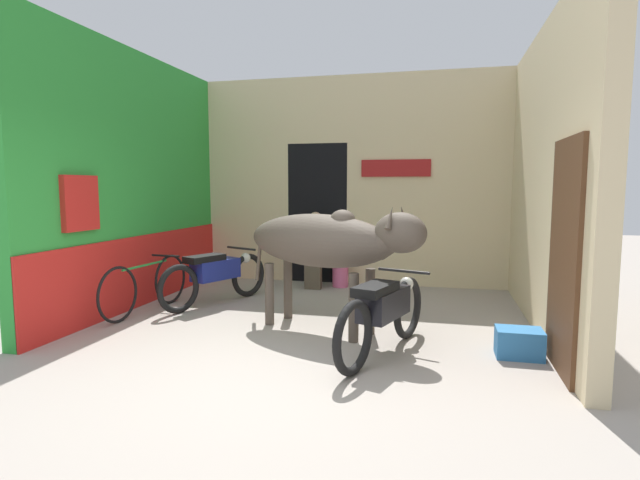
# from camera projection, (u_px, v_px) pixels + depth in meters

# --- Properties ---
(ground_plane) EXTENTS (30.00, 30.00, 0.00)m
(ground_plane) POSITION_uv_depth(u_px,v_px,m) (262.00, 378.00, 4.37)
(ground_plane) COLOR #9E9389
(wall_left_shopfront) EXTENTS (0.25, 4.41, 3.52)m
(wall_left_shopfront) POSITION_uv_depth(u_px,v_px,m) (133.00, 184.00, 6.93)
(wall_left_shopfront) COLOR green
(wall_left_shopfront) RESTS_ON ground_plane
(wall_back_with_doorway) EXTENTS (5.18, 0.93, 3.52)m
(wall_back_with_doorway) POSITION_uv_depth(u_px,v_px,m) (341.00, 193.00, 8.76)
(wall_back_with_doorway) COLOR beige
(wall_back_with_doorway) RESTS_ON ground_plane
(wall_right_with_door) EXTENTS (0.22, 4.41, 3.52)m
(wall_right_with_door) POSITION_uv_depth(u_px,v_px,m) (548.00, 181.00, 5.65)
(wall_right_with_door) COLOR beige
(wall_right_with_door) RESTS_ON ground_plane
(cow) EXTENTS (2.32, 1.32, 1.48)m
(cow) POSITION_uv_depth(u_px,v_px,m) (327.00, 242.00, 5.69)
(cow) COLOR #4C4238
(cow) RESTS_ON ground_plane
(motorcycle_near) EXTENTS (0.78, 1.88, 0.79)m
(motorcycle_near) POSITION_uv_depth(u_px,v_px,m) (384.00, 311.00, 4.94)
(motorcycle_near) COLOR black
(motorcycle_near) RESTS_ON ground_plane
(motorcycle_far) EXTENTS (0.90, 1.80, 0.77)m
(motorcycle_far) POSITION_uv_depth(u_px,v_px,m) (216.00, 274.00, 7.06)
(motorcycle_far) COLOR black
(motorcycle_far) RESTS_ON ground_plane
(bicycle) EXTENTS (0.44, 1.78, 0.72)m
(bicycle) POSITION_uv_depth(u_px,v_px,m) (146.00, 285.00, 6.62)
(bicycle) COLOR black
(bicycle) RESTS_ON ground_plane
(shopkeeper_seated) EXTENTS (0.38, 0.34, 1.25)m
(shopkeeper_seated) POSITION_uv_depth(u_px,v_px,m) (315.00, 248.00, 8.21)
(shopkeeper_seated) COLOR brown
(shopkeeper_seated) RESTS_ON ground_plane
(plastic_stool) EXTENTS (0.38, 0.38, 0.43)m
(plastic_stool) POSITION_uv_depth(u_px,v_px,m) (340.00, 273.00, 8.33)
(plastic_stool) COLOR #DB6093
(plastic_stool) RESTS_ON ground_plane
(crate) EXTENTS (0.44, 0.32, 0.28)m
(crate) POSITION_uv_depth(u_px,v_px,m) (519.00, 343.00, 4.90)
(crate) COLOR teal
(crate) RESTS_ON ground_plane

